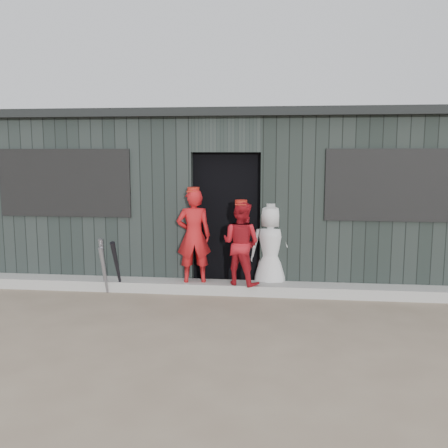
# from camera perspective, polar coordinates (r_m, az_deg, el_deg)

# --- Properties ---
(ground) EXTENTS (80.00, 80.00, 0.00)m
(ground) POSITION_cam_1_polar(r_m,az_deg,el_deg) (5.52, -2.19, -13.00)
(ground) COLOR #756451
(ground) RESTS_ON ground
(curb) EXTENTS (8.00, 0.36, 0.15)m
(curb) POSITION_cam_1_polar(r_m,az_deg,el_deg) (7.21, 0.02, -7.27)
(curb) COLOR #9C9B97
(curb) RESTS_ON ground
(bat_left) EXTENTS (0.10, 0.23, 0.69)m
(bat_left) POSITION_cam_1_polar(r_m,az_deg,el_deg) (7.28, -13.54, -5.16)
(bat_left) COLOR gray
(bat_left) RESTS_ON ground
(bat_mid) EXTENTS (0.09, 0.18, 0.79)m
(bat_mid) POSITION_cam_1_polar(r_m,az_deg,el_deg) (7.37, -13.64, -4.61)
(bat_mid) COLOR slate
(bat_mid) RESTS_ON ground
(bat_right) EXTENTS (0.09, 0.36, 0.78)m
(bat_right) POSITION_cam_1_polar(r_m,az_deg,el_deg) (7.25, -12.12, -4.82)
(bat_right) COLOR black
(bat_right) RESTS_ON ground
(player_red_left) EXTENTS (0.54, 0.41, 1.34)m
(player_red_left) POSITION_cam_1_polar(r_m,az_deg,el_deg) (7.12, -3.48, -1.36)
(player_red_left) COLOR red
(player_red_left) RESTS_ON curb
(player_red_right) EXTENTS (0.70, 0.64, 1.17)m
(player_red_right) POSITION_cam_1_polar(r_m,az_deg,el_deg) (6.99, 1.95, -2.22)
(player_red_right) COLOR #AD151E
(player_red_right) RESTS_ON curb
(player_grey_back) EXTENTS (0.65, 0.46, 1.25)m
(player_grey_back) POSITION_cam_1_polar(r_m,az_deg,el_deg) (7.28, 5.33, -2.72)
(player_grey_back) COLOR silver
(player_grey_back) RESTS_ON ground
(dugout) EXTENTS (8.30, 3.30, 2.62)m
(dugout) POSITION_cam_1_polar(r_m,az_deg,el_deg) (8.66, 1.29, 3.47)
(dugout) COLOR black
(dugout) RESTS_ON ground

